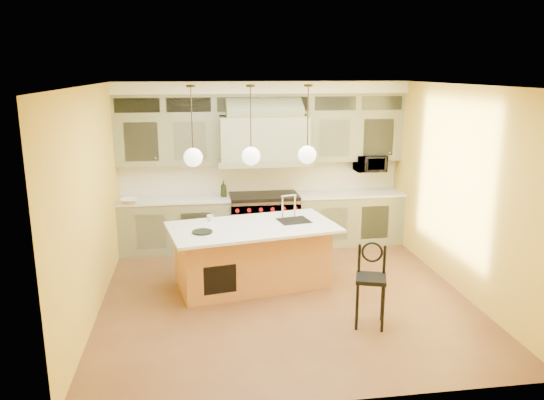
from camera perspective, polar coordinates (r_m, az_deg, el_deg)
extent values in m
plane|color=brown|center=(7.59, 1.29, -10.20)|extent=(5.00, 5.00, 0.00)
plane|color=white|center=(6.93, 1.43, 12.26)|extent=(5.00, 5.00, 0.00)
plane|color=yellow|center=(9.55, -1.17, 3.95)|extent=(5.00, 0.00, 5.00)
plane|color=yellow|center=(4.78, 6.43, -6.36)|extent=(5.00, 0.00, 5.00)
plane|color=yellow|center=(7.15, -18.81, -0.18)|extent=(0.00, 5.00, 5.00)
plane|color=yellow|center=(7.93, 19.48, 1.09)|extent=(0.00, 5.00, 5.00)
cube|color=gray|center=(9.39, -10.32, -2.71)|extent=(1.90, 0.65, 0.90)
cube|color=gray|center=(9.77, 8.16, -1.97)|extent=(1.90, 0.65, 0.90)
cube|color=white|center=(9.27, -10.44, 0.07)|extent=(1.90, 0.68, 0.04)
cube|color=white|center=(9.66, 8.26, 0.71)|extent=(1.90, 0.68, 0.04)
cube|color=silver|center=(9.57, -1.15, 2.57)|extent=(5.00, 0.04, 0.56)
cube|color=gray|center=(9.24, -11.15, 6.34)|extent=(1.75, 0.35, 0.85)
cube|color=gray|center=(9.64, 8.64, 6.75)|extent=(1.75, 0.35, 0.85)
cube|color=gray|center=(9.13, -0.91, 6.67)|extent=(1.50, 0.70, 0.75)
cube|color=#737656|center=(9.19, -0.90, 4.19)|extent=(1.60, 0.76, 0.10)
cube|color=#333833|center=(9.25, -1.06, 10.34)|extent=(5.00, 0.35, 0.35)
cube|color=white|center=(9.21, -1.05, 12.04)|extent=(5.00, 0.47, 0.20)
cube|color=silver|center=(9.43, -0.87, -2.41)|extent=(1.20, 0.70, 0.90)
cube|color=black|center=(9.31, -0.88, 0.43)|extent=(1.20, 0.70, 0.06)
cube|color=silver|center=(9.04, -0.61, -0.96)|extent=(1.20, 0.06, 0.14)
cube|color=#B0733E|center=(7.79, -2.16, -6.07)|extent=(2.26, 1.38, 0.88)
cube|color=white|center=(7.60, -2.08, -2.93)|extent=(2.55, 1.67, 0.04)
cube|color=black|center=(7.85, 2.37, -2.38)|extent=(0.52, 0.48, 0.05)
cylinder|color=black|center=(6.62, 9.13, -11.30)|extent=(0.04, 0.04, 0.60)
cylinder|color=black|center=(6.63, 11.83, -11.41)|extent=(0.04, 0.04, 0.60)
cylinder|color=black|center=(6.90, 9.20, -10.22)|extent=(0.04, 0.04, 0.60)
cylinder|color=black|center=(6.91, 11.79, -10.33)|extent=(0.04, 0.04, 0.60)
cube|color=black|center=(6.64, 10.61, -8.31)|extent=(0.46, 0.46, 0.05)
torus|color=black|center=(6.68, 10.72, -5.53)|extent=(0.26, 0.11, 0.26)
imported|color=black|center=(9.74, 10.50, 3.92)|extent=(0.54, 0.37, 0.30)
imported|color=black|center=(9.22, -5.24, 1.22)|extent=(0.11, 0.11, 0.29)
imported|color=black|center=(9.23, -5.20, 0.99)|extent=(0.10, 0.10, 0.21)
imported|color=white|center=(9.07, -15.01, -0.10)|extent=(0.35, 0.35, 0.08)
imported|color=silver|center=(7.86, -6.67, -1.94)|extent=(0.11, 0.11, 0.09)
cylinder|color=#2D2319|center=(7.28, -8.75, 12.03)|extent=(0.12, 0.12, 0.03)
cylinder|color=#2D2319|center=(7.31, -8.62, 8.54)|extent=(0.02, 0.02, 0.93)
sphere|color=white|center=(7.37, -8.48, 4.55)|extent=(0.26, 0.26, 0.26)
cylinder|color=#2D2319|center=(7.32, -2.34, 12.18)|extent=(0.12, 0.12, 0.03)
cylinder|color=#2D2319|center=(7.35, -2.31, 8.71)|extent=(0.02, 0.02, 0.93)
sphere|color=white|center=(7.41, -2.27, 4.74)|extent=(0.26, 0.26, 0.26)
cylinder|color=#2D2319|center=(7.45, 3.93, 12.19)|extent=(0.12, 0.12, 0.03)
cylinder|color=#2D2319|center=(7.48, 3.87, 8.78)|extent=(0.02, 0.02, 0.93)
sphere|color=white|center=(7.54, 3.81, 4.88)|extent=(0.26, 0.26, 0.26)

